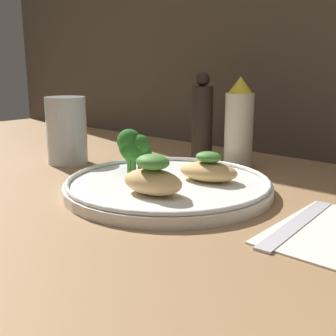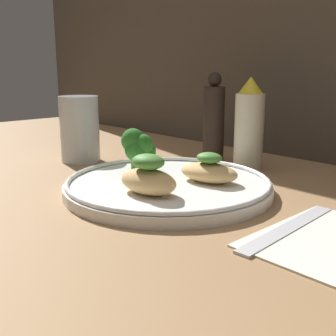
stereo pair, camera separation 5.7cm
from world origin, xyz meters
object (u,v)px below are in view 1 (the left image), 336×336
object	(u,v)px
pepper_grinder	(202,121)
plate	(168,185)
broccoli_bunch	(134,148)
drinking_glass	(67,130)
sauce_bottle	(239,125)

from	to	relation	value
pepper_grinder	plate	bearing A→B (deg)	-65.68
broccoli_bunch	drinking_glass	bearing A→B (deg)	177.19
broccoli_bunch	pepper_grinder	size ratio (longest dim) A/B	0.42
broccoli_bunch	sauce_bottle	size ratio (longest dim) A/B	0.43
pepper_grinder	drinking_glass	bearing A→B (deg)	-133.52
sauce_bottle	drinking_glass	bearing A→B (deg)	-144.33
sauce_bottle	pepper_grinder	bearing A→B (deg)	-180.00
pepper_grinder	drinking_glass	size ratio (longest dim) A/B	1.35
plate	broccoli_bunch	world-z (taller)	broccoli_bunch
drinking_glass	broccoli_bunch	bearing A→B (deg)	-2.81
plate	drinking_glass	bearing A→B (deg)	176.47
plate	sauce_bottle	xyz separation A→B (cm)	(-0.85, 19.09, 6.35)
sauce_bottle	pepper_grinder	world-z (taller)	pepper_grinder
sauce_bottle	drinking_glass	size ratio (longest dim) A/B	1.30
plate	broccoli_bunch	size ratio (longest dim) A/B	4.30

